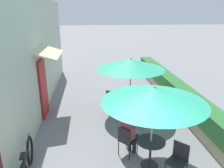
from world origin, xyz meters
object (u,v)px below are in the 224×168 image
object	(u,v)px
patio_table_near	(150,149)
seated_patron_near_right	(129,131)
cafe_chair_near_right	(126,139)
bicycle_leaning	(27,164)
patio_table_mid	(130,101)
cafe_chair_mid_right	(148,102)
cafe_chair_mid_left	(112,99)
patio_umbrella_mid	(131,64)
patio_umbrella_near	(154,95)
cafe_chair_near_left	(178,158)

from	to	relation	value
patio_table_near	seated_patron_near_right	distance (m)	0.72
cafe_chair_near_right	bicycle_leaning	size ratio (longest dim) A/B	0.49
patio_table_mid	cafe_chair_mid_right	bearing A→B (deg)	-20.40
cafe_chair_mid_left	cafe_chair_mid_right	distance (m)	1.39
patio_umbrella_mid	bicycle_leaning	size ratio (longest dim) A/B	1.37
patio_umbrella_near	cafe_chair_near_right	world-z (taller)	patio_umbrella_near
patio_table_near	bicycle_leaning	size ratio (longest dim) A/B	0.41
patio_umbrella_near	bicycle_leaning	size ratio (longest dim) A/B	1.37
patio_umbrella_mid	cafe_chair_mid_left	world-z (taller)	patio_umbrella_mid
cafe_chair_mid_left	seated_patron_near_right	bearing A→B (deg)	-59.43
patio_table_near	bicycle_leaning	world-z (taller)	bicycle_leaning
cafe_chair_mid_left	patio_table_near	bearing A→B (deg)	-52.37
patio_table_near	patio_umbrella_mid	world-z (taller)	patio_umbrella_mid
patio_umbrella_mid	seated_patron_near_right	bearing A→B (deg)	-100.82
bicycle_leaning	cafe_chair_mid_left	bearing A→B (deg)	48.36
patio_table_mid	cafe_chair_mid_left	xyz separation A→B (m)	(-0.65, 0.24, 0.03)
patio_umbrella_near	cafe_chair_mid_right	bearing A→B (deg)	76.11
cafe_chair_near_right	cafe_chair_mid_right	distance (m)	2.58
patio_umbrella_mid	cafe_chair_mid_right	distance (m)	1.56
patio_table_near	cafe_chair_near_right	distance (m)	0.69
patio_umbrella_near	patio_table_mid	distance (m)	3.31
seated_patron_near_right	bicycle_leaning	distance (m)	2.58
patio_table_near	cafe_chair_mid_right	xyz separation A→B (m)	(0.68, 2.74, 0.03)
patio_umbrella_near	patio_table_mid	size ratio (longest dim) A/B	3.37
seated_patron_near_right	cafe_chair_mid_left	world-z (taller)	seated_patron_near_right
bicycle_leaning	cafe_chair_mid_right	bearing A→B (deg)	31.35
patio_umbrella_near	seated_patron_near_right	size ratio (longest dim) A/B	1.93
patio_table_mid	cafe_chair_near_right	bearing A→B (deg)	-102.29
cafe_chair_mid_right	bicycle_leaning	bearing A→B (deg)	64.94
cafe_chair_near_right	cafe_chair_mid_left	distance (m)	2.77
cafe_chair_near_left	cafe_chair_mid_left	world-z (taller)	same
cafe_chair_near_right	patio_table_near	bearing A→B (deg)	6.34
cafe_chair_near_right	bicycle_leaning	distance (m)	2.47
seated_patron_near_right	cafe_chair_mid_right	bearing A→B (deg)	110.60
patio_umbrella_near	patio_umbrella_mid	xyz separation A→B (m)	(0.03, 2.98, 0.00)
cafe_chair_near_left	patio_table_mid	xyz separation A→B (m)	(-0.49, 3.44, -0.03)
cafe_chair_near_left	cafe_chair_near_right	size ratio (longest dim) A/B	1.00
seated_patron_near_right	patio_umbrella_near	bearing A→B (deg)	-2.94
patio_umbrella_near	seated_patron_near_right	distance (m)	1.41
patio_table_mid	cafe_chair_mid_right	xyz separation A→B (m)	(0.65, -0.24, 0.03)
patio_table_near	seated_patron_near_right	size ratio (longest dim) A/B	0.57
patio_table_near	cafe_chair_near_right	size ratio (longest dim) A/B	0.82
patio_table_near	patio_umbrella_mid	distance (m)	3.31
patio_umbrella_mid	cafe_chair_near_left	bearing A→B (deg)	-81.84
cafe_chair_near_left	bicycle_leaning	bearing A→B (deg)	41.45
patio_table_mid	seated_patron_near_right	bearing A→B (deg)	-100.82
cafe_chair_mid_left	bicycle_leaning	size ratio (longest dim) A/B	0.49
cafe_chair_near_right	seated_patron_near_right	world-z (taller)	seated_patron_near_right
patio_umbrella_mid	bicycle_leaning	xyz separation A→B (m)	(-2.96, -3.08, -1.54)
patio_umbrella_near	cafe_chair_mid_right	distance (m)	3.15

